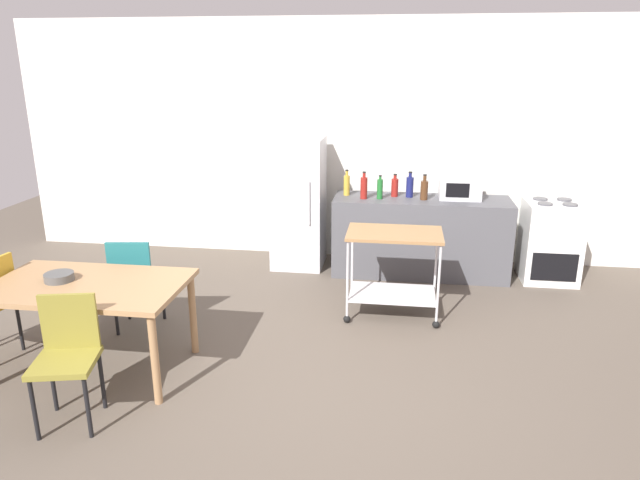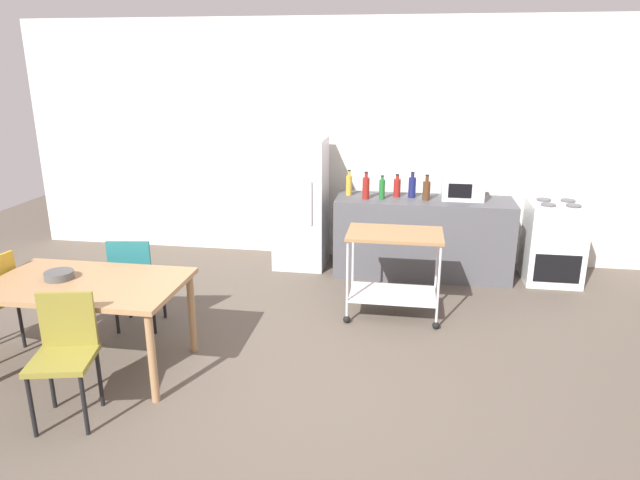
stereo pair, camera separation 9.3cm
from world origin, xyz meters
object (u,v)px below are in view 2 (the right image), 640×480
(bottle_sparkling_water, at_px, (349,185))
(bottle_vinegar, at_px, (382,189))
(bottle_soy_sauce, at_px, (366,188))
(bottle_wine, at_px, (412,187))
(chair_olive, at_px, (65,349))
(chair_teal, at_px, (135,276))
(bottle_sesame_oil, at_px, (397,187))
(fruit_bowl, at_px, (59,275))
(stove_oven, at_px, (553,242))
(refrigerator, at_px, (301,203))
(dining_table, at_px, (87,291))
(kitchen_cart, at_px, (394,260))
(microwave, at_px, (462,188))
(bottle_soda, at_px, (426,190))

(bottle_sparkling_water, xyz_separation_m, bottle_vinegar, (0.39, -0.13, -0.01))
(bottle_soy_sauce, distance_m, bottle_wine, 0.54)
(chair_olive, relative_size, bottle_soy_sauce, 2.88)
(chair_teal, xyz_separation_m, bottle_sesame_oil, (2.29, 1.95, 0.49))
(chair_olive, height_order, bottle_soy_sauce, bottle_soy_sauce)
(fruit_bowl, bearing_deg, stove_oven, 31.02)
(stove_oven, bearing_deg, fruit_bowl, -148.98)
(chair_teal, height_order, fruit_bowl, chair_teal)
(refrigerator, relative_size, fruit_bowl, 6.92)
(bottle_soy_sauce, bearing_deg, chair_olive, -119.48)
(dining_table, height_order, stove_oven, stove_oven)
(chair_teal, height_order, bottle_wine, bottle_wine)
(kitchen_cart, xyz_separation_m, bottle_wine, (0.14, 1.28, 0.45))
(bottle_sesame_oil, height_order, microwave, bottle_sesame_oil)
(bottle_soda, bearing_deg, bottle_sesame_oil, 160.46)
(stove_oven, bearing_deg, bottle_soda, -177.57)
(dining_table, xyz_separation_m, bottle_soda, (2.65, 2.57, 0.35))
(stove_oven, xyz_separation_m, bottle_wine, (-1.59, 0.05, 0.57))
(dining_table, xyz_separation_m, bottle_vinegar, (2.16, 2.54, 0.35))
(chair_olive, height_order, bottle_soda, bottle_soda)
(kitchen_cart, distance_m, fruit_bowl, 2.94)
(bottle_sparkling_water, bearing_deg, chair_olive, -115.48)
(chair_olive, distance_m, refrigerator, 3.51)
(refrigerator, bearing_deg, bottle_soda, -5.54)
(bottle_soda, relative_size, microwave, 0.63)
(chair_olive, xyz_separation_m, bottle_soy_sauce, (1.79, 3.17, 0.51))
(bottle_soy_sauce, xyz_separation_m, bottle_soda, (0.68, 0.04, -0.01))
(microwave, bearing_deg, fruit_bowl, -141.07)
(chair_teal, distance_m, bottle_wine, 3.18)
(chair_teal, relative_size, bottle_soda, 3.08)
(chair_olive, distance_m, microwave, 4.42)
(stove_oven, relative_size, bottle_wine, 3.13)
(bottle_wine, bearing_deg, bottle_soy_sauce, -163.28)
(dining_table, xyz_separation_m, chair_teal, (0.03, 0.73, -0.15))
(dining_table, xyz_separation_m, kitchen_cart, (2.35, 1.40, -0.10))
(chair_olive, bearing_deg, dining_table, 93.35)
(chair_olive, xyz_separation_m, bottle_sparkling_water, (1.58, 3.31, 0.50))
(kitchen_cart, bearing_deg, bottle_wine, 83.60)
(kitchen_cart, distance_m, bottle_sesame_oil, 1.36)
(chair_teal, height_order, microwave, microwave)
(kitchen_cart, xyz_separation_m, bottle_soy_sauce, (-0.37, 1.12, 0.46))
(refrigerator, relative_size, bottle_soda, 5.37)
(bottle_sparkling_water, xyz_separation_m, bottle_soda, (0.89, -0.10, -0.01))
(bottle_vinegar, distance_m, microwave, 0.91)
(chair_teal, distance_m, bottle_soy_sauce, 2.70)
(bottle_soy_sauce, bearing_deg, stove_oven, 2.86)
(bottle_sesame_oil, relative_size, fruit_bowl, 1.17)
(bottle_soda, bearing_deg, microwave, 16.65)
(kitchen_cart, height_order, bottle_sparkling_water, bottle_sparkling_water)
(bottle_wine, height_order, microwave, bottle_wine)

